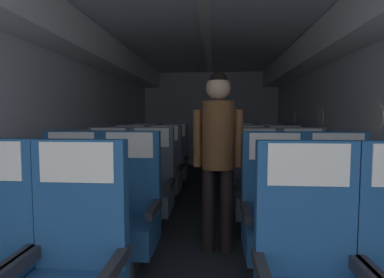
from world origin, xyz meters
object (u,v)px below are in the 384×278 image
(seat_b_left_aisle, at_px, (127,213))
(seat_e_right_window, at_px, (243,163))
(seat_d_left_window, at_px, (130,171))
(seat_d_right_window, at_px, (249,173))
(seat_e_left_aisle, at_px, (173,162))
(seat_c_right_aisle, at_px, (304,190))
(seat_c_left_aisle, at_px, (150,187))
(seat_b_right_aisle, at_px, (340,219))
(seat_b_right_window, at_px, (275,218))
(seat_a_left_aisle, at_px, (71,273))
(seat_d_left_aisle, at_px, (163,172))
(flight_attendant, at_px, (218,143))
(seat_e_right_aisle, at_px, (272,163))
(seat_d_right_aisle, at_px, (284,174))
(seat_b_left_window, at_px, (68,212))
(seat_c_left_window, at_px, (107,186))
(seat_c_right_window, at_px, (257,189))
(seat_e_left_window, at_px, (145,162))

(seat_b_left_aisle, xyz_separation_m, seat_e_right_window, (1.11, 2.64, 0.00))
(seat_d_left_window, distance_m, seat_d_right_window, 1.59)
(seat_e_left_aisle, bearing_deg, seat_d_left_window, -117.74)
(seat_c_right_aisle, bearing_deg, seat_c_left_aisle, 179.54)
(seat_b_right_aisle, relative_size, seat_c_right_aisle, 1.00)
(seat_c_left_aisle, bearing_deg, seat_b_right_window, -38.52)
(seat_c_right_aisle, relative_size, seat_d_left_window, 1.00)
(seat_a_left_aisle, bearing_deg, seat_b_left_aisle, 89.68)
(seat_d_left_window, height_order, seat_d_left_aisle, same)
(seat_b_right_window, height_order, flight_attendant, flight_attendant)
(flight_attendant, bearing_deg, seat_b_left_aisle, -130.86)
(seat_a_left_aisle, height_order, seat_b_right_window, same)
(seat_c_left_aisle, height_order, seat_e_right_aisle, same)
(seat_c_right_aisle, bearing_deg, seat_d_right_aisle, 89.54)
(seat_b_right_window, xyz_separation_m, seat_c_left_aisle, (-1.12, 0.89, 0.00))
(seat_b_left_window, bearing_deg, seat_d_right_aisle, 40.91)
(seat_c_left_window, xyz_separation_m, seat_d_right_aisle, (2.05, 0.89, 0.00))
(seat_b_left_aisle, distance_m, seat_d_right_aisle, 2.36)
(seat_b_left_aisle, xyz_separation_m, seat_c_left_window, (-0.48, 0.86, 0.00))
(seat_c_left_aisle, xyz_separation_m, seat_d_right_aisle, (1.58, 0.89, 0.00))
(seat_a_left_aisle, bearing_deg, seat_d_right_window, 67.03)
(seat_d_right_aisle, bearing_deg, seat_d_left_aisle, -179.99)
(seat_c_right_window, xyz_separation_m, seat_e_left_aisle, (-1.11, 1.78, 0.00))
(seat_b_right_window, distance_m, seat_c_left_window, 1.82)
(seat_c_right_window, relative_size, seat_e_left_aisle, 1.00)
(seat_c_left_aisle, relative_size, seat_e_right_aisle, 1.00)
(seat_b_left_aisle, bearing_deg, seat_d_right_window, 57.29)
(seat_d_right_window, relative_size, seat_e_right_window, 1.00)
(seat_b_left_window, bearing_deg, seat_b_right_window, -0.52)
(seat_e_right_window, xyz_separation_m, flight_attendant, (-0.42, -2.26, 0.51))
(seat_c_left_window, xyz_separation_m, seat_d_left_window, (-0.00, 0.89, 0.00))
(seat_a_left_aisle, distance_m, seat_c_right_aisle, 2.36)
(seat_b_left_window, distance_m, seat_e_left_aisle, 2.68)
(seat_c_left_window, xyz_separation_m, seat_c_right_aisle, (2.04, -0.01, 0.00))
(seat_d_left_aisle, relative_size, seat_d_right_window, 1.00)
(seat_a_left_aisle, relative_size, seat_d_left_aisle, 1.00)
(seat_c_left_window, distance_m, seat_e_left_aisle, 1.83)
(seat_b_right_window, height_order, seat_c_right_window, same)
(seat_b_left_aisle, height_order, seat_d_left_aisle, same)
(seat_d_right_aisle, height_order, seat_e_right_window, same)
(seat_c_left_window, height_order, seat_e_right_window, same)
(seat_d_left_window, xyz_separation_m, seat_d_left_aisle, (0.46, 0.01, 0.00))
(seat_c_left_window, distance_m, flight_attendant, 1.37)
(seat_a_left_aisle, distance_m, seat_e_left_window, 3.58)
(seat_c_left_window, height_order, seat_e_left_aisle, same)
(seat_c_left_aisle, height_order, seat_e_right_window, same)
(seat_c_left_aisle, relative_size, seat_c_right_aisle, 1.00)
(seat_a_left_aisle, distance_m, seat_b_right_aisle, 1.82)
(seat_e_right_aisle, bearing_deg, seat_b_left_window, -127.78)
(seat_e_left_aisle, bearing_deg, seat_b_right_window, -67.05)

